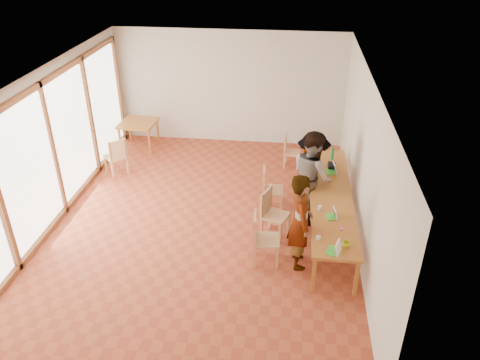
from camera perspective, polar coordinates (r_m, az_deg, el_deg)
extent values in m
plane|color=#A14427|center=(9.59, -4.43, -5.02)|extent=(8.00, 8.00, 0.00)
cube|color=beige|center=(12.49, -1.24, 11.15)|extent=(6.00, 0.10, 3.00)
cube|color=beige|center=(5.66, -12.80, -15.13)|extent=(6.00, 0.10, 3.00)
cube|color=beige|center=(8.77, 14.81, 1.93)|extent=(0.10, 8.00, 3.00)
cube|color=white|center=(9.83, -22.02, 3.74)|extent=(0.10, 8.00, 3.00)
cube|color=white|center=(8.27, -5.24, 12.53)|extent=(6.00, 8.00, 0.04)
cube|color=#B17027|center=(9.19, 11.04, -1.81)|extent=(0.80, 4.00, 0.05)
cube|color=#B17027|center=(7.80, 8.97, -11.40)|extent=(0.06, 0.06, 0.70)
cube|color=#B17027|center=(11.04, 8.60, 1.80)|extent=(0.06, 0.06, 0.70)
cube|color=#B17027|center=(7.88, 14.01, -11.58)|extent=(0.06, 0.06, 0.70)
cube|color=#B17027|center=(11.10, 12.11, 1.58)|extent=(0.06, 0.06, 0.70)
cube|color=#B17027|center=(12.55, -12.33, 6.80)|extent=(0.90, 0.90, 0.05)
cube|color=#B17027|center=(12.49, -14.39, 4.55)|extent=(0.05, 0.05, 0.70)
cube|color=#B17027|center=(13.16, -13.27, 5.98)|extent=(0.05, 0.05, 0.70)
cube|color=#B17027|center=(12.24, -10.96, 4.43)|extent=(0.05, 0.05, 0.70)
cube|color=#B17027|center=(12.92, -9.99, 5.89)|extent=(0.05, 0.05, 0.70)
cube|color=#E1AD70|center=(8.28, 3.22, -7.30)|extent=(0.48, 0.48, 0.04)
cube|color=#E1AD70|center=(8.12, 1.82, -5.81)|extent=(0.08, 0.46, 0.47)
cube|color=#E1AD70|center=(8.92, 4.33, -4.37)|extent=(0.59, 0.59, 0.04)
cube|color=#E1AD70|center=(8.85, 3.19, -2.63)|extent=(0.21, 0.43, 0.47)
cube|color=#E1AD70|center=(9.79, 4.02, -1.19)|extent=(0.45, 0.45, 0.04)
cube|color=#E1AD70|center=(9.67, 2.93, 0.08)|extent=(0.07, 0.43, 0.44)
cube|color=#E1AD70|center=(11.52, 6.35, 3.36)|extent=(0.41, 0.41, 0.04)
cube|color=#E1AD70|center=(11.44, 5.56, 4.41)|extent=(0.06, 0.38, 0.40)
cube|color=#E1AD70|center=(11.48, -14.94, 2.77)|extent=(0.63, 0.63, 0.04)
cube|color=#E1AD70|center=(11.20, -14.67, 3.58)|extent=(0.34, 0.34, 0.46)
imported|color=gray|center=(8.04, 7.38, -5.02)|extent=(0.53, 0.71, 1.78)
imported|color=gray|center=(9.35, 8.78, 0.52)|extent=(1.00, 1.12, 1.88)
imported|color=gray|center=(9.60, 8.75, 0.87)|extent=(0.75, 1.19, 1.76)
cube|color=green|center=(7.68, 11.20, -8.46)|extent=(0.25, 0.29, 0.03)
cube|color=white|center=(7.61, 11.91, -8.07)|extent=(0.14, 0.24, 0.21)
cube|color=green|center=(8.48, 10.99, -4.42)|extent=(0.19, 0.23, 0.02)
cube|color=white|center=(8.46, 11.53, -3.96)|extent=(0.10, 0.20, 0.18)
cube|color=green|center=(9.94, 10.94, 0.98)|extent=(0.21, 0.28, 0.03)
cube|color=white|center=(9.92, 11.50, 1.45)|extent=(0.11, 0.24, 0.21)
imported|color=gold|center=(7.79, 12.81, -7.69)|extent=(0.15, 0.15, 0.10)
cylinder|color=#1C7B43|center=(10.45, 11.19, 3.19)|extent=(0.07, 0.07, 0.28)
cylinder|color=silver|center=(8.62, 9.71, -3.38)|extent=(0.07, 0.07, 0.09)
cylinder|color=white|center=(7.89, 9.53, -6.96)|extent=(0.08, 0.08, 0.06)
cube|color=#D33A65|center=(8.22, 12.29, -5.82)|extent=(0.05, 0.10, 0.01)
cube|color=black|center=(10.11, 11.13, 1.69)|extent=(0.16, 0.26, 0.09)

